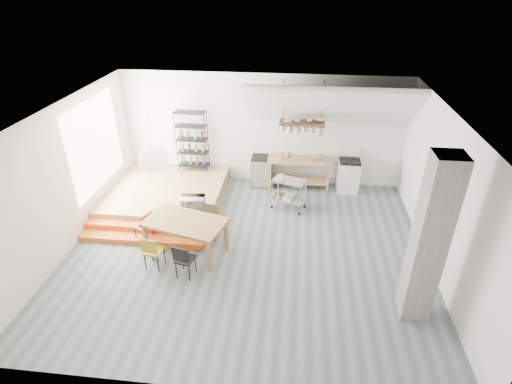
# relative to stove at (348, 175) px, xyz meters

# --- Properties ---
(floor) EXTENTS (8.00, 8.00, 0.00)m
(floor) POSITION_rel_stove_xyz_m (-2.50, -3.16, -0.48)
(floor) COLOR #545F61
(floor) RESTS_ON ground
(wall_back) EXTENTS (8.00, 0.04, 3.20)m
(wall_back) POSITION_rel_stove_xyz_m (-2.50, 0.34, 1.12)
(wall_back) COLOR silver
(wall_back) RESTS_ON ground
(wall_left) EXTENTS (0.04, 7.00, 3.20)m
(wall_left) POSITION_rel_stove_xyz_m (-6.50, -3.16, 1.12)
(wall_left) COLOR silver
(wall_left) RESTS_ON ground
(wall_right) EXTENTS (0.04, 7.00, 3.20)m
(wall_right) POSITION_rel_stove_xyz_m (1.50, -3.16, 1.12)
(wall_right) COLOR silver
(wall_right) RESTS_ON ground
(ceiling) EXTENTS (8.00, 7.00, 0.02)m
(ceiling) POSITION_rel_stove_xyz_m (-2.50, -3.16, 2.72)
(ceiling) COLOR white
(ceiling) RESTS_ON wall_back
(slope_ceiling) EXTENTS (4.40, 1.44, 1.32)m
(slope_ceiling) POSITION_rel_stove_xyz_m (-0.70, -0.26, 2.07)
(slope_ceiling) COLOR white
(slope_ceiling) RESTS_ON wall_back
(window_pane) EXTENTS (0.02, 2.50, 2.20)m
(window_pane) POSITION_rel_stove_xyz_m (-6.48, -1.66, 1.32)
(window_pane) COLOR white
(window_pane) RESTS_ON wall_left
(platform) EXTENTS (3.00, 3.00, 0.40)m
(platform) POSITION_rel_stove_xyz_m (-5.00, -1.16, -0.28)
(platform) COLOR #916D48
(platform) RESTS_ON ground
(step_lower) EXTENTS (3.00, 0.35, 0.13)m
(step_lower) POSITION_rel_stove_xyz_m (-5.00, -3.11, -0.41)
(step_lower) COLOR #D65B19
(step_lower) RESTS_ON ground
(step_upper) EXTENTS (3.00, 0.35, 0.27)m
(step_upper) POSITION_rel_stove_xyz_m (-5.00, -2.76, -0.35)
(step_upper) COLOR #D65B19
(step_upper) RESTS_ON ground
(concrete_column) EXTENTS (0.50, 0.50, 3.20)m
(concrete_column) POSITION_rel_stove_xyz_m (0.80, -4.66, 1.12)
(concrete_column) COLOR slate
(concrete_column) RESTS_ON ground
(kitchen_counter) EXTENTS (1.80, 0.60, 0.91)m
(kitchen_counter) POSITION_rel_stove_xyz_m (-1.40, -0.01, 0.15)
(kitchen_counter) COLOR #916D48
(kitchen_counter) RESTS_ON ground
(stove) EXTENTS (0.60, 0.60, 1.18)m
(stove) POSITION_rel_stove_xyz_m (0.00, 0.00, 0.00)
(stove) COLOR white
(stove) RESTS_ON ground
(pot_rack) EXTENTS (1.20, 0.50, 1.43)m
(pot_rack) POSITION_rel_stove_xyz_m (-1.37, -0.23, 1.50)
(pot_rack) COLOR #422A1A
(pot_rack) RESTS_ON ceiling
(wire_shelving) EXTENTS (0.88, 0.38, 1.80)m
(wire_shelving) POSITION_rel_stove_xyz_m (-4.50, 0.04, 0.85)
(wire_shelving) COLOR black
(wire_shelving) RESTS_ON platform
(microwave_shelf) EXTENTS (0.60, 0.40, 0.16)m
(microwave_shelf) POSITION_rel_stove_xyz_m (-3.90, -2.41, 0.07)
(microwave_shelf) COLOR #916D48
(microwave_shelf) RESTS_ON platform
(paper_lantern) EXTENTS (0.60, 0.60, 0.60)m
(paper_lantern) POSITION_rel_stove_xyz_m (-4.41, -3.20, 1.72)
(paper_lantern) COLOR white
(paper_lantern) RESTS_ON ceiling
(dining_table) EXTENTS (1.93, 1.40, 0.82)m
(dining_table) POSITION_rel_stove_xyz_m (-3.83, -3.36, 0.25)
(dining_table) COLOR olive
(dining_table) RESTS_ON ground
(chair_mustard) EXTENTS (0.42, 0.42, 0.81)m
(chair_mustard) POSITION_rel_stove_xyz_m (-4.39, -4.00, 0.00)
(chair_mustard) COLOR #A68D1C
(chair_mustard) RESTS_ON ground
(chair_black) EXTENTS (0.44, 0.44, 0.80)m
(chair_black) POSITION_rel_stove_xyz_m (-3.66, -4.20, -0.00)
(chair_black) COLOR black
(chair_black) RESTS_ON ground
(chair_olive) EXTENTS (0.41, 0.41, 0.81)m
(chair_olive) POSITION_rel_stove_xyz_m (-3.43, -2.67, 0.01)
(chair_olive) COLOR brown
(chair_olive) RESTS_ON ground
(chair_red) EXTENTS (0.48, 0.48, 0.79)m
(chair_red) POSITION_rel_stove_xyz_m (-4.87, -3.08, -0.01)
(chair_red) COLOR #B43219
(chair_red) RESTS_ON ground
(rolling_cart) EXTENTS (0.95, 0.72, 0.84)m
(rolling_cart) POSITION_rel_stove_xyz_m (-1.65, -1.21, 0.06)
(rolling_cart) COLOR silver
(rolling_cart) RESTS_ON ground
(mini_fridge) EXTENTS (0.53, 0.53, 0.90)m
(mini_fridge) POSITION_rel_stove_xyz_m (-2.51, 0.04, -0.03)
(mini_fridge) COLOR black
(mini_fridge) RESTS_ON ground
(microwave) EXTENTS (0.59, 0.43, 0.31)m
(microwave) POSITION_rel_stove_xyz_m (-3.90, -2.41, 0.24)
(microwave) COLOR beige
(microwave) RESTS_ON microwave_shelf
(bowl) EXTENTS (0.23, 0.23, 0.05)m
(bowl) POSITION_rel_stove_xyz_m (-1.00, -0.06, 0.45)
(bowl) COLOR silver
(bowl) RESTS_ON kitchen_counter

